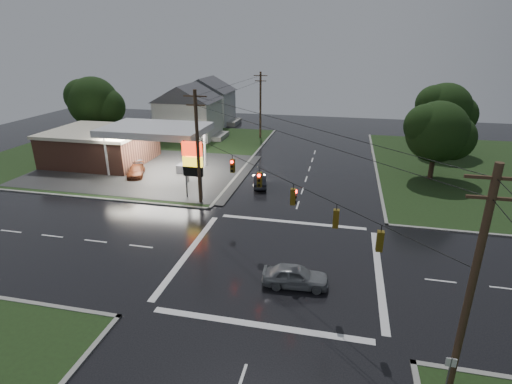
% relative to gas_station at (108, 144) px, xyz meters
% --- Properties ---
extents(ground, '(120.00, 120.00, 0.00)m').
position_rel_gas_station_xyz_m(ground, '(25.68, -19.70, -2.55)').
color(ground, black).
rests_on(ground, ground).
extents(grass_nw, '(36.00, 36.00, 0.08)m').
position_rel_gas_station_xyz_m(grass_nw, '(-0.32, 6.30, -2.51)').
color(grass_nw, black).
rests_on(grass_nw, ground).
extents(gas_station, '(26.20, 18.00, 5.60)m').
position_rel_gas_station_xyz_m(gas_station, '(0.00, 0.00, 0.00)').
color(gas_station, '#2D2D2D').
rests_on(gas_station, ground).
extents(pylon_sign, '(2.00, 0.35, 6.00)m').
position_rel_gas_station_xyz_m(pylon_sign, '(15.18, -9.20, 1.46)').
color(pylon_sign, '#59595E').
rests_on(pylon_sign, ground).
extents(utility_pole_nw, '(2.20, 0.32, 11.00)m').
position_rel_gas_station_xyz_m(utility_pole_nw, '(16.18, -10.20, 3.17)').
color(utility_pole_nw, '#382619').
rests_on(utility_pole_nw, ground).
extents(utility_pole_se, '(2.20, 0.32, 11.00)m').
position_rel_gas_station_xyz_m(utility_pole_se, '(35.18, -29.20, 3.17)').
color(utility_pole_se, '#382619').
rests_on(utility_pole_se, ground).
extents(utility_pole_n, '(2.20, 0.32, 10.50)m').
position_rel_gas_station_xyz_m(utility_pole_n, '(16.18, 18.30, 2.92)').
color(utility_pole_n, '#382619').
rests_on(utility_pole_n, ground).
extents(traffic_signals, '(26.87, 26.87, 1.47)m').
position_rel_gas_station_xyz_m(traffic_signals, '(25.69, -19.72, 3.93)').
color(traffic_signals, black).
rests_on(traffic_signals, ground).
extents(house_near, '(11.05, 8.48, 8.60)m').
position_rel_gas_station_xyz_m(house_near, '(4.73, 16.30, 1.86)').
color(house_near, silver).
rests_on(house_near, ground).
extents(house_far, '(11.05, 8.48, 8.60)m').
position_rel_gas_station_xyz_m(house_far, '(3.73, 28.30, 1.86)').
color(house_far, silver).
rests_on(house_far, ground).
extents(tree_nw_behind, '(8.93, 7.60, 10.00)m').
position_rel_gas_station_xyz_m(tree_nw_behind, '(-8.17, 10.29, 3.63)').
color(tree_nw_behind, black).
rests_on(tree_nw_behind, ground).
extents(tree_ne_near, '(7.99, 6.80, 8.98)m').
position_rel_gas_station_xyz_m(tree_ne_near, '(39.82, 2.29, 3.01)').
color(tree_ne_near, black).
rests_on(tree_ne_near, ground).
extents(tree_ne_far, '(8.46, 7.20, 9.80)m').
position_rel_gas_station_xyz_m(tree_ne_far, '(42.83, 14.29, 3.63)').
color(tree_ne_far, black).
rests_on(tree_ne_far, ground).
extents(car_north, '(2.25, 4.10, 1.28)m').
position_rel_gas_station_xyz_m(car_north, '(20.94, -4.41, -1.91)').
color(car_north, black).
rests_on(car_north, ground).
extents(car_crossing, '(4.45, 2.03, 1.48)m').
position_rel_gas_station_xyz_m(car_crossing, '(27.18, -22.38, -1.81)').
color(car_crossing, gray).
rests_on(car_crossing, ground).
extents(car_pump, '(3.18, 4.63, 1.25)m').
position_rel_gas_station_xyz_m(car_pump, '(5.89, -4.03, -1.92)').
color(car_pump, '#632C16').
rests_on(car_pump, ground).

